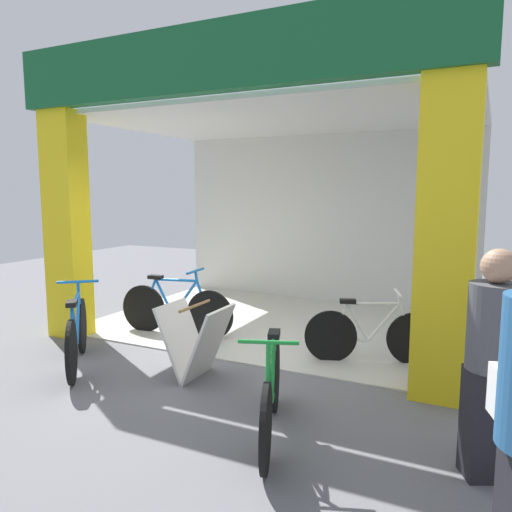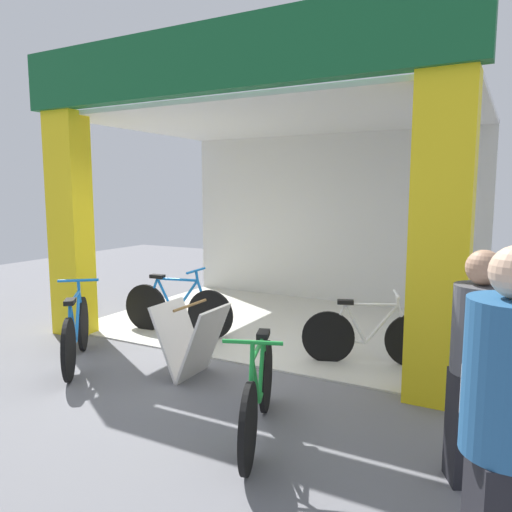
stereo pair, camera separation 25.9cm
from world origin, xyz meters
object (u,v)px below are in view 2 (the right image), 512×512
object	(u,v)px
sandwich_board_sign	(191,340)
pedestrian_0	(504,441)
bicycle_inside_1	(369,336)
pedestrian_2	(478,364)
bicycle_parked_1	(76,332)
bicycle_inside_0	(177,308)
bicycle_parked_0	(258,394)

from	to	relation	value
sandwich_board_sign	pedestrian_0	distance (m)	3.67
sandwich_board_sign	bicycle_inside_1	bearing A→B (deg)	38.46
bicycle_inside_1	pedestrian_2	world-z (taller)	pedestrian_2
bicycle_parked_1	pedestrian_0	size ratio (longest dim) A/B	0.76
pedestrian_0	pedestrian_2	bearing A→B (deg)	98.42
pedestrian_0	sandwich_board_sign	bearing A→B (deg)	147.47
bicycle_parked_1	pedestrian_2	size ratio (longest dim) A/B	0.84
bicycle_inside_0	sandwich_board_sign	xyz separation A→B (m)	(1.10, -1.19, 0.02)
bicycle_parked_1	pedestrian_2	world-z (taller)	pedestrian_2
pedestrian_0	bicycle_parked_1	bearing A→B (deg)	159.84
pedestrian_0	pedestrian_2	distance (m)	1.29
bicycle_inside_1	bicycle_parked_1	distance (m)	3.40
bicycle_inside_0	bicycle_inside_1	distance (m)	2.70
bicycle_inside_0	bicycle_parked_0	distance (m)	3.10
bicycle_inside_1	pedestrian_0	xyz separation A→B (m)	(1.45, -3.22, 0.60)
pedestrian_2	bicycle_parked_1	bearing A→B (deg)	175.11
bicycle_inside_1	pedestrian_2	bearing A→B (deg)	-57.02
bicycle_inside_1	bicycle_parked_1	bearing A→B (deg)	-152.14
bicycle_parked_0	bicycle_parked_1	distance (m)	2.71
bicycle_inside_1	pedestrian_0	distance (m)	3.59
bicycle_parked_1	sandwich_board_sign	distance (m)	1.43
bicycle_inside_0	pedestrian_2	world-z (taller)	pedestrian_2
sandwich_board_sign	pedestrian_0	bearing A→B (deg)	-32.53
bicycle_inside_0	pedestrian_0	xyz separation A→B (m)	(4.16, -3.14, 0.57)
bicycle_parked_0	sandwich_board_sign	size ratio (longest dim) A/B	1.94
pedestrian_0	pedestrian_2	size ratio (longest dim) A/B	1.10
bicycle_inside_0	sandwich_board_sign	distance (m)	1.62
bicycle_inside_1	bicycle_parked_1	xyz separation A→B (m)	(-3.00, -1.59, 0.04)
bicycle_inside_0	pedestrian_2	size ratio (longest dim) A/B	1.06
bicycle_inside_1	bicycle_parked_1	size ratio (longest dim) A/B	1.09
bicycle_inside_1	bicycle_parked_0	size ratio (longest dim) A/B	0.94
bicycle_parked_1	bicycle_parked_0	bearing A→B (deg)	-10.79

